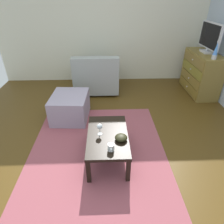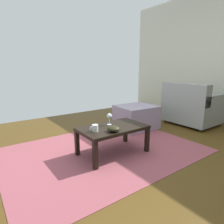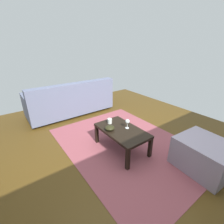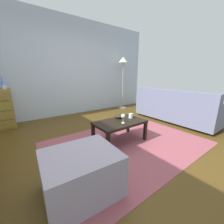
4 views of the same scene
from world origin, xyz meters
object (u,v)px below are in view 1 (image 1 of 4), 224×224
at_px(coffee_table, 108,138).
at_px(armchair, 96,77).
at_px(ottoman, 70,107).
at_px(bowl_decorative, 121,138).
at_px(lava_lamp, 216,51).
at_px(dresser, 201,73).
at_px(mug, 111,147).
at_px(wine_glass, 100,127).
at_px(tv, 210,37).

bearing_deg(coffee_table, armchair, -174.32).
bearing_deg(ottoman, armchair, 158.57).
relative_size(bowl_decorative, ottoman, 0.22).
bearing_deg(lava_lamp, coffee_table, -52.04).
relative_size(coffee_table, armchair, 0.93).
height_order(armchair, ottoman, armchair).
height_order(dresser, coffee_table, dresser).
xyz_separation_m(mug, armchair, (-2.40, -0.24, -0.07)).
distance_m(dresser, armchair, 2.26).
distance_m(lava_lamp, coffee_table, 2.63).
xyz_separation_m(lava_lamp, wine_glass, (1.55, -2.10, -0.52)).
distance_m(coffee_table, armchair, 2.12).
bearing_deg(wine_glass, dresser, 132.63).
bearing_deg(tv, bowl_decorative, -41.80).
bearing_deg(coffee_table, mug, 6.55).
bearing_deg(lava_lamp, ottoman, -78.29).
bearing_deg(bowl_decorative, wine_glass, -115.30).
bearing_deg(dresser, ottoman, -70.07).
bearing_deg(coffee_table, lava_lamp, 127.96).
xyz_separation_m(mug, bowl_decorative, (-0.18, 0.13, -0.01)).
bearing_deg(ottoman, wine_glass, 28.41).
relative_size(tv, wine_glass, 4.91).
xyz_separation_m(armchair, ottoman, (1.09, -0.43, -0.13)).
xyz_separation_m(tv, armchair, (-0.08, -2.28, -0.83)).
relative_size(coffee_table, mug, 7.73).
distance_m(coffee_table, wine_glass, 0.19).
xyz_separation_m(coffee_table, ottoman, (-1.02, -0.64, -0.11)).
bearing_deg(mug, bowl_decorative, 144.48).
distance_m(bowl_decorative, armchair, 2.25).
xyz_separation_m(coffee_table, mug, (0.29, 0.03, 0.09)).
bearing_deg(bowl_decorative, armchair, -170.43).
bearing_deg(bowl_decorative, lava_lamp, 132.27).
bearing_deg(ottoman, dresser, 109.93).
xyz_separation_m(dresser, mug, (2.28, -2.01, -0.02)).
xyz_separation_m(lava_lamp, mug, (1.86, -1.97, -0.60)).
height_order(coffee_table, wine_glass, wine_glass).
bearing_deg(coffee_table, dresser, 134.18).
bearing_deg(armchair, bowl_decorative, 9.57).
height_order(tv, wine_glass, tv).
bearing_deg(ottoman, tv, 110.41).
relative_size(tv, armchair, 0.81).
distance_m(tv, mug, 3.18).
xyz_separation_m(coffee_table, bowl_decorative, (0.11, 0.16, 0.08)).
distance_m(wine_glass, ottoman, 1.17).
xyz_separation_m(tv, lava_lamp, (0.46, -0.07, -0.16)).
height_order(dresser, wine_glass, dresser).
relative_size(lava_lamp, armchair, 0.35).
distance_m(wine_glass, armchair, 2.10).
height_order(coffee_table, armchair, armchair).
bearing_deg(armchair, lava_lamp, 76.16).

